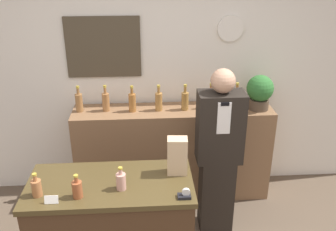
% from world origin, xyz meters
% --- Properties ---
extents(back_wall, '(5.20, 0.09, 2.70)m').
position_xyz_m(back_wall, '(-0.00, 2.00, 1.35)').
color(back_wall, silver).
rests_on(back_wall, ground_plane).
extents(back_shelf, '(2.03, 0.41, 1.00)m').
position_xyz_m(back_shelf, '(0.24, 1.73, 0.50)').
color(back_shelf, brown).
rests_on(back_shelf, ground_plane).
extents(shopkeeper, '(0.40, 0.25, 1.60)m').
position_xyz_m(shopkeeper, '(0.61, 1.16, 0.80)').
color(shopkeeper, black).
rests_on(shopkeeper, ground_plane).
extents(potted_plant, '(0.27, 0.27, 0.35)m').
position_xyz_m(potted_plant, '(1.11, 1.70, 1.19)').
color(potted_plant, '#4C3D2D').
rests_on(potted_plant, back_shelf).
extents(paper_bag, '(0.15, 0.11, 0.29)m').
position_xyz_m(paper_bag, '(0.19, 0.64, 1.10)').
color(paper_bag, tan).
rests_on(paper_bag, display_counter).
extents(tape_dispenser, '(0.09, 0.06, 0.07)m').
position_xyz_m(tape_dispenser, '(0.21, 0.33, 0.97)').
color(tape_dispenser, black).
rests_on(tape_dispenser, display_counter).
extents(price_card_left, '(0.09, 0.02, 0.06)m').
position_xyz_m(price_card_left, '(-0.67, 0.33, 0.98)').
color(price_card_left, white).
rests_on(price_card_left, display_counter).
extents(counter_bottle_0, '(0.07, 0.07, 0.17)m').
position_xyz_m(counter_bottle_0, '(-0.79, 0.42, 1.02)').
color(counter_bottle_0, '#A4663C').
rests_on(counter_bottle_0, display_counter).
extents(counter_bottle_1, '(0.07, 0.07, 0.17)m').
position_xyz_m(counter_bottle_1, '(-0.51, 0.39, 1.02)').
color(counter_bottle_1, brown).
rests_on(counter_bottle_1, display_counter).
extents(counter_bottle_2, '(0.07, 0.07, 0.17)m').
position_xyz_m(counter_bottle_2, '(-0.22, 0.46, 1.02)').
color(counter_bottle_2, tan).
rests_on(counter_bottle_2, display_counter).
extents(shelf_bottle_0, '(0.07, 0.07, 0.27)m').
position_xyz_m(shelf_bottle_0, '(-0.69, 1.75, 1.10)').
color(shelf_bottle_0, olive).
rests_on(shelf_bottle_0, back_shelf).
extents(shelf_bottle_1, '(0.07, 0.07, 0.27)m').
position_xyz_m(shelf_bottle_1, '(-0.43, 1.75, 1.10)').
color(shelf_bottle_1, '#9F6A3B').
rests_on(shelf_bottle_1, back_shelf).
extents(shelf_bottle_2, '(0.07, 0.07, 0.27)m').
position_xyz_m(shelf_bottle_2, '(-0.17, 1.72, 1.10)').
color(shelf_bottle_2, '#A06630').
rests_on(shelf_bottle_2, back_shelf).
extents(shelf_bottle_3, '(0.07, 0.07, 0.27)m').
position_xyz_m(shelf_bottle_3, '(0.10, 1.73, 1.10)').
color(shelf_bottle_3, '#A47238').
rests_on(shelf_bottle_3, back_shelf).
extents(shelf_bottle_4, '(0.07, 0.07, 0.27)m').
position_xyz_m(shelf_bottle_4, '(0.36, 1.72, 1.10)').
color(shelf_bottle_4, olive).
rests_on(shelf_bottle_4, back_shelf).
extents(shelf_bottle_5, '(0.07, 0.07, 0.27)m').
position_xyz_m(shelf_bottle_5, '(0.62, 1.75, 1.10)').
color(shelf_bottle_5, '#9E673F').
rests_on(shelf_bottle_5, back_shelf).
extents(shelf_bottle_6, '(0.07, 0.07, 0.27)m').
position_xyz_m(shelf_bottle_6, '(0.89, 1.74, 1.10)').
color(shelf_bottle_6, '#A36731').
rests_on(shelf_bottle_6, back_shelf).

